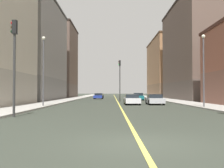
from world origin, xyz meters
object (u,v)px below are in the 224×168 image
Objects in this scene: building_left_mid at (195,52)px; traffic_light_median_far at (120,75)px; traffic_light_right_near at (15,55)px; car_silver at (155,99)px; street_lamp_left_near at (204,63)px; car_yellow at (100,95)px; car_teal at (139,97)px; street_lamp_right_near at (44,64)px; building_left_far at (166,68)px; car_blue at (99,96)px; building_right_midblock at (36,51)px; car_white at (132,100)px; building_right_distant at (60,62)px.

building_left_mid is 17.70m from traffic_light_median_far.
traffic_light_right_near is at bearing -122.11° from building_left_mid.
traffic_light_median_far is 12.47m from car_silver.
street_lamp_left_near reaches higher than car_yellow.
car_yellow is 1.16× the size of car_silver.
car_teal is 1.09× the size of car_silver.
building_left_mid is at bearing 60.51° from car_silver.
car_silver is (0.39, -17.63, -0.02)m from car_teal.
building_left_mid is at bearing 74.91° from street_lamp_left_near.
street_lamp_right_near is at bearing 173.04° from street_lamp_left_near.
car_blue is at bearing -131.91° from building_left_far.
building_left_mid is 23.76m from car_silver.
street_lamp_left_near is 0.97× the size of street_lamp_right_near.
car_white is (16.94, -16.81, -8.58)m from building_right_midblock.
traffic_light_right_near reaches higher than car_teal.
building_right_distant is at bearing 118.07° from traffic_light_median_far.
car_yellow is (-12.38, 47.55, -3.89)m from street_lamp_left_near.
building_right_midblock reaches higher than car_yellow.
street_lamp_left_near is at bearing -97.34° from building_left_far.
street_lamp_right_near is 1.88× the size of car_silver.
building_left_far is at bearing 70.83° from traffic_light_right_near.
street_lamp_right_near reaches higher than traffic_light_median_far.
traffic_light_median_far is 18.56m from street_lamp_right_near.
traffic_light_median_far is at bearing 112.92° from street_lamp_left_near.
car_white is (16.94, -40.56, -9.14)m from building_right_distant.
building_right_midblock is at bearing -90.00° from building_right_distant.
traffic_light_median_far is at bearing -81.04° from car_yellow.
building_right_distant is at bearing 177.91° from car_yellow.
car_white is 1.14× the size of car_silver.
building_right_distant is 14.45m from car_yellow.
building_left_far is 3.65× the size of street_lamp_left_near.
car_silver reaches higher than car_white.
car_teal is (-11.26, -1.58, -8.79)m from building_left_mid.
car_silver is at bearing -2.89° from car_white.
building_right_distant is at bearing 144.98° from building_left_mid.
building_right_distant is 4.32× the size of car_blue.
car_yellow is at bearing 104.60° from street_lamp_left_near.
traffic_light_median_far is at bearing -61.93° from building_right_distant.
traffic_light_median_far is 1.51× the size of car_blue.
car_teal is 0.94× the size of car_yellow.
car_white is at bearing -105.97° from building_left_far.
building_right_distant reaches higher than traffic_light_right_near.
building_right_midblock is at bearing 107.81° from street_lamp_right_near.
building_right_distant is at bearing 129.30° from car_blue.
building_left_far is 58.49m from street_lamp_right_near.
car_blue is at bearing 107.38° from car_silver.
building_left_mid reaches higher than traffic_light_right_near.
street_lamp_left_near is at bearing -105.09° from building_left_mid.
car_blue is (-4.30, 15.53, -3.76)m from traffic_light_median_far.
building_right_midblock is at bearing -175.79° from building_left_mid.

